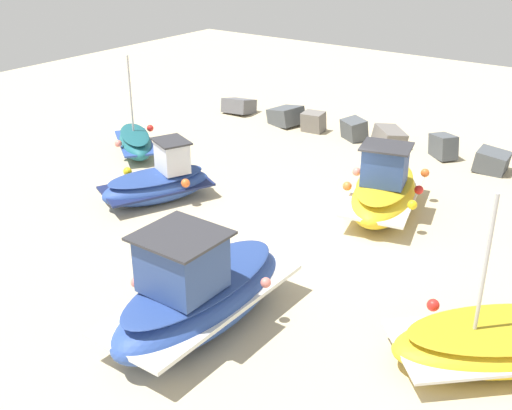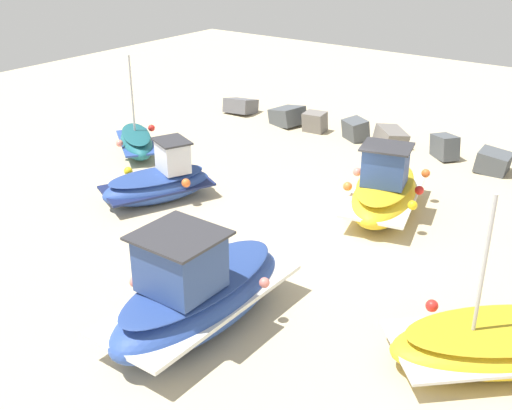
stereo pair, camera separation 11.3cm
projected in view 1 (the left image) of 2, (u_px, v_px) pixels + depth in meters
The scene contains 7 objects.
ground_plane at pixel (315, 228), 19.33m from camera, with size 52.13×52.13×0.00m, color beige.
fishing_boat_0 at pixel (504, 341), 13.43m from camera, with size 4.93×4.84×3.93m.
fishing_boat_1 at pixel (199, 293), 14.40m from camera, with size 2.51×5.27×2.59m.
fishing_boat_2 at pixel (384, 190), 20.04m from camera, with size 2.97×4.80×2.35m.
fishing_boat_3 at pixel (159, 182), 20.97m from camera, with size 2.91×4.03×2.03m.
fishing_boat_4 at pixel (135, 142), 25.10m from camera, with size 3.44×2.96×3.84m.
breakwater_rocks at pixel (410, 142), 25.43m from camera, with size 19.17×2.09×1.12m.
Camera 1 is at (8.75, -15.00, 8.69)m, focal length 44.82 mm.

